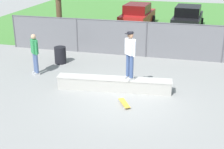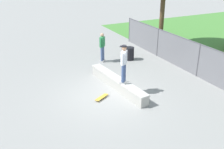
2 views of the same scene
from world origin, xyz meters
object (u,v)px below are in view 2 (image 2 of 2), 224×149
object	(u,v)px
skateboarder	(124,62)
bystander	(102,46)
skateboard	(102,97)
trash_bin	(130,54)
concrete_ledge	(117,83)

from	to	relation	value
skateboarder	bystander	size ratio (longest dim) A/B	1.01
skateboarder	skateboard	bearing A→B (deg)	-87.51
skateboarder	trash_bin	world-z (taller)	skateboarder
skateboard	trash_bin	size ratio (longest dim) A/B	0.97
bystander	trash_bin	world-z (taller)	bystander
concrete_ledge	skateboarder	world-z (taller)	skateboarder
skateboard	bystander	size ratio (longest dim) A/B	0.44
bystander	trash_bin	size ratio (longest dim) A/B	2.24
concrete_ledge	skateboard	xyz separation A→B (m)	(0.66, -1.15, -0.20)
skateboard	concrete_ledge	bearing A→B (deg)	119.79
skateboarder	trash_bin	xyz separation A→B (m)	(-3.92, 2.56, -1.16)
concrete_ledge	trash_bin	size ratio (longest dim) A/B	5.50
concrete_ledge	skateboard	world-z (taller)	concrete_ledge
concrete_ledge	bystander	size ratio (longest dim) A/B	2.46
concrete_ledge	skateboard	bearing A→B (deg)	-60.21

